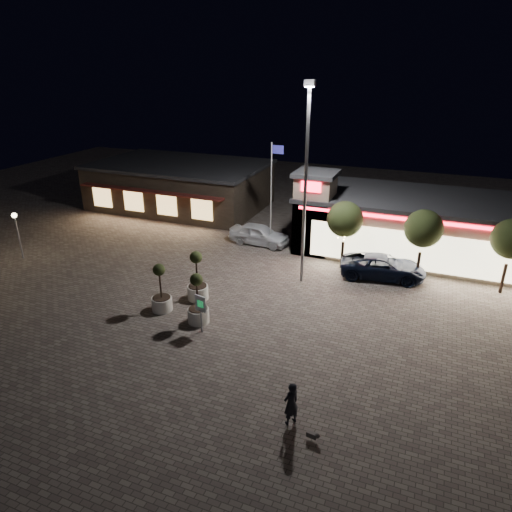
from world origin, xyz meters
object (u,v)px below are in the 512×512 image
at_px(white_sedan, 259,234).
at_px(pedestrian, 291,403).
at_px(valet_sign, 201,307).
at_px(pickup_truck, 383,267).
at_px(planter_mid, 161,296).
at_px(planter_left, 197,284).

relative_size(white_sedan, pedestrian, 2.52).
bearing_deg(valet_sign, pickup_truck, 52.34).
relative_size(pickup_truck, pedestrian, 2.91).
bearing_deg(white_sedan, planter_mid, 176.68).
bearing_deg(planter_left, valet_sign, -58.44).
height_order(pickup_truck, valet_sign, valet_sign).
relative_size(white_sedan, planter_left, 1.54).
distance_m(planter_left, valet_sign, 3.77).
bearing_deg(planter_left, planter_mid, -122.28).
relative_size(pedestrian, valet_sign, 0.89).
height_order(white_sedan, valet_sign, valet_sign).
xyz_separation_m(pedestrian, planter_mid, (-9.65, 5.82, -0.05)).
bearing_deg(white_sedan, planter_left, -177.38).
distance_m(pickup_truck, valet_sign, 13.13).
bearing_deg(white_sedan, valet_sign, -168.65).
bearing_deg(white_sedan, pickup_truck, -101.65).
xyz_separation_m(planter_left, valet_sign, (1.95, -3.18, 0.53)).
bearing_deg(pedestrian, white_sedan, -120.40).
height_order(pickup_truck, planter_mid, planter_mid).
bearing_deg(valet_sign, planter_left, 121.56).
bearing_deg(valet_sign, pedestrian, -35.73).
xyz_separation_m(pickup_truck, white_sedan, (-9.83, 2.64, 0.05)).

